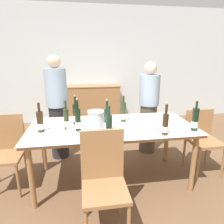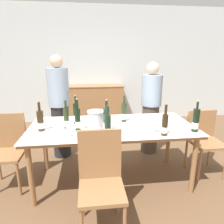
{
  "view_description": "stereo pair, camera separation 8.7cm",
  "coord_description": "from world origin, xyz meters",
  "views": [
    {
      "loc": [
        -0.37,
        -2.35,
        1.63
      ],
      "look_at": [
        0.0,
        0.0,
        0.96
      ],
      "focal_mm": 32.0,
      "sensor_mm": 36.0,
      "label": 1
    },
    {
      "loc": [
        -0.29,
        -2.37,
        1.63
      ],
      "look_at": [
        0.0,
        0.0,
        0.96
      ],
      "focal_mm": 32.0,
      "sensor_mm": 36.0,
      "label": 2
    }
  ],
  "objects": [
    {
      "name": "wine_glass_3",
      "position": [
        -0.89,
        0.06,
        0.88
      ],
      "size": [
        0.09,
        0.09,
        0.15
      ],
      "color": "white",
      "rests_on": "dining_table"
    },
    {
      "name": "dining_table",
      "position": [
        0.0,
        0.0,
        0.71
      ],
      "size": [
        2.06,
        0.96,
        0.78
      ],
      "color": "#996B42",
      "rests_on": "ground_plane"
    },
    {
      "name": "chair_right_end",
      "position": [
        1.32,
        0.08,
        0.52
      ],
      "size": [
        0.42,
        0.42,
        0.89
      ],
      "color": "#996B42",
      "rests_on": "ground_plane"
    },
    {
      "name": "wine_bottle_7",
      "position": [
        -0.85,
        -0.07,
        0.9
      ],
      "size": [
        0.07,
        0.07,
        0.36
      ],
      "color": "#332314",
      "rests_on": "dining_table"
    },
    {
      "name": "chair_left_end",
      "position": [
        -1.32,
        0.09,
        0.54
      ],
      "size": [
        0.42,
        0.42,
        0.93
      ],
      "color": "#996B42",
      "rests_on": "ground_plane"
    },
    {
      "name": "sideboard_cabinet",
      "position": [
        -0.15,
        2.47,
        0.47
      ],
      "size": [
        1.46,
        0.46,
        0.94
      ],
      "color": "#996B42",
      "rests_on": "ground_plane"
    },
    {
      "name": "wine_glass_5",
      "position": [
        0.46,
        -0.29,
        0.88
      ],
      "size": [
        0.08,
        0.08,
        0.15
      ],
      "color": "white",
      "rests_on": "dining_table"
    },
    {
      "name": "wine_glass_0",
      "position": [
        -0.37,
        -0.24,
        0.87
      ],
      "size": [
        0.07,
        0.07,
        0.13
      ],
      "color": "white",
      "rests_on": "dining_table"
    },
    {
      "name": "wine_glass_1",
      "position": [
        -0.23,
        -0.39,
        0.88
      ],
      "size": [
        0.07,
        0.07,
        0.14
      ],
      "color": "white",
      "rests_on": "dining_table"
    },
    {
      "name": "ice_bucket",
      "position": [
        -0.2,
        -0.05,
        0.89
      ],
      "size": [
        0.22,
        0.22,
        0.21
      ],
      "color": "silver",
      "rests_on": "dining_table"
    },
    {
      "name": "person_host",
      "position": [
        -0.75,
        0.81,
        0.83
      ],
      "size": [
        0.33,
        0.33,
        1.65
      ],
      "color": "#262628",
      "rests_on": "ground_plane"
    },
    {
      "name": "wine_bottle_6",
      "position": [
        0.18,
        0.15,
        0.9
      ],
      "size": [
        0.07,
        0.07,
        0.35
      ],
      "color": "#28381E",
      "rests_on": "dining_table"
    },
    {
      "name": "wine_bottle_5",
      "position": [
        0.93,
        -0.31,
        0.91
      ],
      "size": [
        0.08,
        0.08,
        0.37
      ],
      "color": "black",
      "rests_on": "dining_table"
    },
    {
      "name": "back_wall",
      "position": [
        0.0,
        2.76,
        1.4
      ],
      "size": [
        8.0,
        0.1,
        2.8
      ],
      "color": "silver",
      "rests_on": "ground_plane"
    },
    {
      "name": "wine_glass_4",
      "position": [
        0.56,
        -0.05,
        0.89
      ],
      "size": [
        0.08,
        0.08,
        0.15
      ],
      "color": "white",
      "rests_on": "dining_table"
    },
    {
      "name": "chair_near_front",
      "position": [
        -0.19,
        -0.7,
        0.54
      ],
      "size": [
        0.42,
        0.42,
        0.96
      ],
      "color": "#996B42",
      "rests_on": "ground_plane"
    },
    {
      "name": "wine_bottle_8",
      "position": [
        -0.56,
        -0.03,
        0.9
      ],
      "size": [
        0.06,
        0.06,
        0.35
      ],
      "color": "#28381E",
      "rests_on": "dining_table"
    },
    {
      "name": "wine_glass_2",
      "position": [
        -0.5,
        -0.3,
        0.87
      ],
      "size": [
        0.07,
        0.07,
        0.14
      ],
      "color": "white",
      "rests_on": "dining_table"
    },
    {
      "name": "wine_bottle_0",
      "position": [
        -0.09,
        -0.36,
        0.9
      ],
      "size": [
        0.07,
        0.07,
        0.35
      ],
      "color": "#1E3323",
      "rests_on": "dining_table"
    },
    {
      "name": "wine_bottle_1",
      "position": [
        -0.45,
        0.14,
        0.91
      ],
      "size": [
        0.07,
        0.07,
        0.38
      ],
      "color": "black",
      "rests_on": "dining_table"
    },
    {
      "name": "wine_bottle_3",
      "position": [
        -0.42,
        -0.11,
        0.91
      ],
      "size": [
        0.07,
        0.07,
        0.39
      ],
      "color": "black",
      "rests_on": "dining_table"
    },
    {
      "name": "wine_bottle_4",
      "position": [
        -0.09,
        -0.18,
        0.91
      ],
      "size": [
        0.08,
        0.08,
        0.38
      ],
      "color": "#1E3323",
      "rests_on": "dining_table"
    },
    {
      "name": "person_guest_left",
      "position": [
        0.75,
        0.78,
        0.77
      ],
      "size": [
        0.33,
        0.33,
        1.54
      ],
      "color": "#51473D",
      "rests_on": "ground_plane"
    },
    {
      "name": "ground_plane",
      "position": [
        0.0,
        0.0,
        0.0
      ],
      "size": [
        12.0,
        12.0,
        0.0
      ],
      "primitive_type": "plane",
      "color": "brown"
    },
    {
      "name": "wine_bottle_2",
      "position": [
        0.54,
        -0.39,
        0.9
      ],
      "size": [
        0.07,
        0.07,
        0.37
      ],
      "color": "#332314",
      "rests_on": "dining_table"
    }
  ]
}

